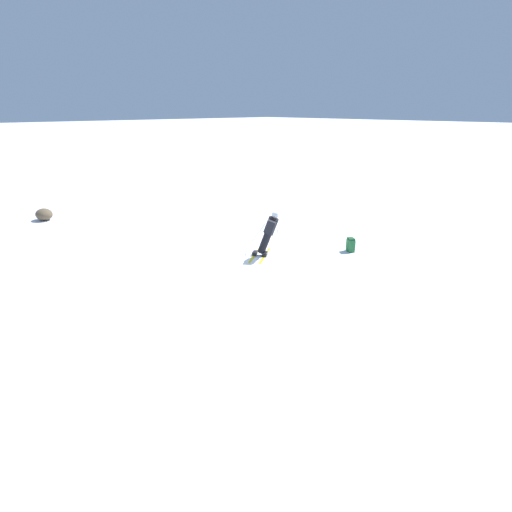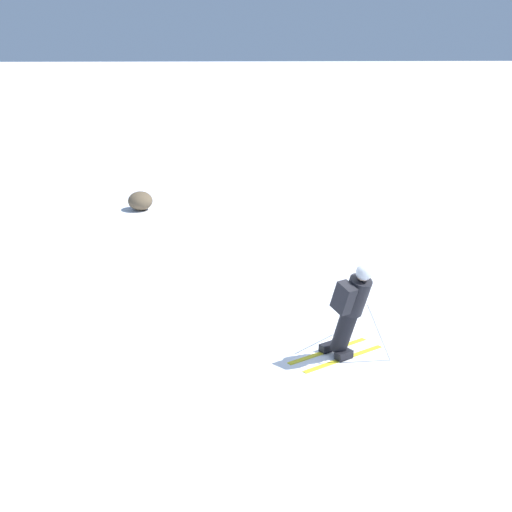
% 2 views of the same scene
% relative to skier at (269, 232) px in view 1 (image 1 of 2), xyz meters
% --- Properties ---
extents(ground_plane, '(300.00, 300.00, 0.00)m').
position_rel_skier_xyz_m(ground_plane, '(1.01, 0.14, -0.90)').
color(ground_plane, white).
extents(skier, '(1.53, 1.61, 1.66)m').
position_rel_skier_xyz_m(skier, '(0.00, 0.00, 0.00)').
color(skier, yellow).
rests_on(skier, ground).
extents(spare_backpack, '(0.37, 0.35, 0.50)m').
position_rel_skier_xyz_m(spare_backpack, '(-1.64, -2.50, -0.65)').
color(spare_backpack, '#236633').
rests_on(spare_backpack, ground).
extents(exposed_boulder_0, '(0.82, 0.70, 0.54)m').
position_rel_skier_xyz_m(exposed_boulder_0, '(10.37, 4.08, -0.63)').
color(exposed_boulder_0, brown).
rests_on(exposed_boulder_0, ground).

